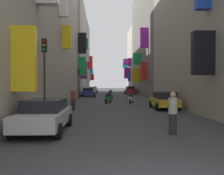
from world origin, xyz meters
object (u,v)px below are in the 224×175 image
scooter_silver (131,99)px  parked_car_green (93,90)px  pedestrian_near_left (173,113)px  pedestrian_near_right (73,100)px  parked_car_yellow (164,100)px  traffic_light_near_corner (44,65)px  pedestrian_crossing (95,92)px  scooter_blue (110,92)px  parked_car_red (130,90)px  scooter_black (109,96)px  traffic_light_far_corner (79,79)px  parked_car_silver (45,114)px  parked_car_blue (89,92)px  scooter_green (108,99)px

scooter_silver → parked_car_green: bearing=101.1°
pedestrian_near_left → pedestrian_near_right: (-5.24, 8.92, -0.03)m
parked_car_yellow → pedestrian_near_left: (-2.04, -9.55, 0.13)m
parked_car_yellow → pedestrian_near_right: (-7.28, -0.63, 0.10)m
parked_car_yellow → traffic_light_near_corner: bearing=-145.7°
pedestrian_crossing → parked_car_green: bearing=93.3°
scooter_blue → scooter_silver: bearing=-84.7°
parked_car_red → pedestrian_near_right: bearing=-105.2°
parked_car_yellow → parked_car_red: (0.10, 26.58, 0.04)m
parked_car_green → scooter_blue: 8.62m
parked_car_green → traffic_light_near_corner: traffic_light_near_corner is taller
scooter_black → traffic_light_far_corner: size_ratio=0.48×
traffic_light_near_corner → traffic_light_far_corner: bearing=90.1°
parked_car_silver → traffic_light_near_corner: (-0.77, 3.19, 2.37)m
parked_car_silver → scooter_blue: parked_car_silver is taller
parked_car_blue → pedestrian_near_left: size_ratio=2.52×
parked_car_silver → parked_car_green: parked_car_silver is taller
traffic_light_near_corner → traffic_light_far_corner: 18.96m
scooter_green → pedestrian_near_left: 15.84m
scooter_green → scooter_black: bearing=87.2°
parked_car_blue → parked_car_silver: parked_car_silver is taller
scooter_black → traffic_light_far_corner: 5.08m
scooter_black → pedestrian_near_right: (-3.10, -11.95, 0.38)m
scooter_black → pedestrian_near_right: 12.35m
parked_car_yellow → scooter_green: bearing=126.0°
scooter_silver → pedestrian_near_right: size_ratio=1.05×
scooter_green → scooter_blue: bearing=87.8°
parked_car_green → scooter_silver: bearing=-78.9°
parked_car_green → scooter_green: parked_car_green is taller
scooter_blue → scooter_silver: same height
scooter_green → traffic_light_near_corner: size_ratio=0.41×
parked_car_blue → scooter_blue: (3.64, 4.71, -0.27)m
parked_car_green → parked_car_red: size_ratio=1.02×
parked_car_silver → scooter_black: (3.30, 20.15, -0.28)m
scooter_green → traffic_light_near_corner: (-3.82, -11.74, 2.65)m
scooter_blue → pedestrian_near_right: (-3.55, -25.05, 0.38)m
parked_car_silver → pedestrian_crossing: size_ratio=2.50×
parked_car_blue → scooter_silver: 14.89m
scooter_black → traffic_light_near_corner: (-4.07, -16.96, 2.65)m
traffic_light_near_corner → traffic_light_far_corner: size_ratio=1.16×
parked_car_green → pedestrian_near_left: bearing=-83.0°
parked_car_yellow → pedestrian_crossing: pedestrian_crossing is taller
parked_car_blue → pedestrian_near_right: (0.09, -20.33, 0.11)m
parked_car_silver → parked_car_green: bearing=89.6°
scooter_black → scooter_green: (-0.25, -5.22, 0.00)m
parked_car_silver → scooter_silver: (5.47, 14.64, -0.28)m
parked_car_red → parked_car_yellow: bearing=-90.2°
parked_car_red → traffic_light_near_corner: 33.36m
parked_car_green → scooter_silver: 26.99m
parked_car_silver → pedestrian_crossing: bearing=86.6°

